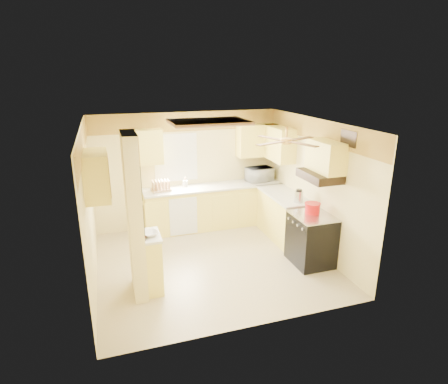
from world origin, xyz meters
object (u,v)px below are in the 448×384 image
object	(u,v)px
bowl	(150,234)
dutch_oven	(312,208)
stove	(311,239)
microwave	(259,174)
kettle	(299,196)

from	to	relation	value
bowl	dutch_oven	distance (m)	2.85
stove	microwave	size ratio (longest dim) A/B	1.63
bowl	kettle	distance (m)	2.94
kettle	microwave	bearing A→B (deg)	95.29
stove	dutch_oven	world-z (taller)	dutch_oven
stove	microwave	distance (m)	2.28
kettle	bowl	bearing A→B (deg)	-166.99
dutch_oven	microwave	bearing A→B (deg)	93.50
microwave	bowl	distance (m)	3.51
kettle	dutch_oven	bearing A→B (deg)	-91.79
stove	dutch_oven	size ratio (longest dim) A/B	3.28
microwave	bowl	xyz separation A→B (m)	(-2.72, -2.22, -0.13)
stove	dutch_oven	xyz separation A→B (m)	(0.04, 0.10, 0.55)
kettle	stove	bearing A→B (deg)	-95.13
bowl	dutch_oven	world-z (taller)	dutch_oven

